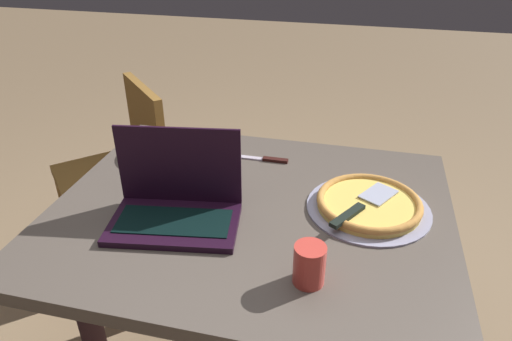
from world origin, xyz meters
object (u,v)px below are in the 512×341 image
Objects in this scene: pizza_tray at (369,204)px; drink_cup at (309,264)px; laptop at (176,202)px; pizza_plate at (157,152)px; dining_table at (251,236)px; chair_near at (124,164)px; table_knife at (264,159)px.

pizza_tray is 0.35m from drink_cup.
laptop is 3.73× the size of drink_cup.
laptop reaches higher than pizza_tray.
drink_cup is (-0.59, 0.49, 0.04)m from pizza_plate.
laptop is at bearing -22.54° from drink_cup.
chair_near reaches higher than dining_table.
laptop is 0.42m from table_knife.
pizza_tray is 0.41× the size of chair_near.
laptop is at bearing 67.67° from table_knife.
chair_near is at bearing -42.07° from drink_cup.
drink_cup reaches higher than pizza_plate.
dining_table is at bearing 12.14° from pizza_tray.
laptop reaches higher than table_knife.
drink_cup is at bearing 140.39° from pizza_plate.
drink_cup is 1.32m from chair_near.
pizza_tray is at bearing -110.94° from drink_cup.
drink_cup is at bearing 112.55° from table_knife.
dining_table is at bearing 141.24° from chair_near.
pizza_plate is at bearing -57.76° from laptop.
pizza_plate reaches higher than dining_table.
laptop is at bearing 129.14° from chair_near.
pizza_plate is 2.44× the size of drink_cup.
dining_table is at bearing 94.95° from table_knife.
pizza_plate is at bearing 134.31° from chair_near.
table_knife is at bearing -112.33° from laptop.
pizza_plate is 1.17× the size of table_knife.
table_knife is (0.35, -0.21, -0.01)m from pizza_tray.
dining_table is at bearing -51.96° from drink_cup.
pizza_plate is 0.37m from table_knife.
dining_table is 4.65× the size of pizza_plate.
chair_near is at bearing -26.40° from pizza_tray.
laptop is 0.39m from pizza_plate.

